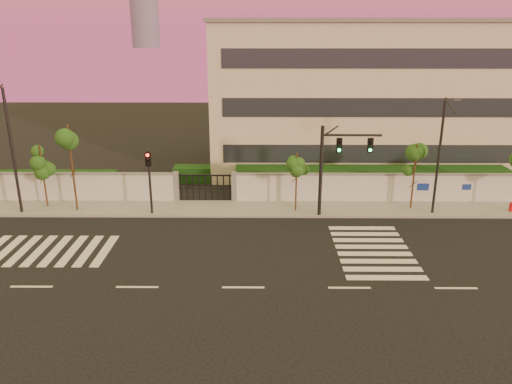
{
  "coord_description": "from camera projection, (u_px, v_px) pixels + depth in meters",
  "views": [
    {
      "loc": [
        0.75,
        -20.83,
        11.68
      ],
      "look_at": [
        0.56,
        6.0,
        2.75
      ],
      "focal_mm": 35.0,
      "sensor_mm": 36.0,
      "label": 1
    }
  ],
  "objects": [
    {
      "name": "traffic_signal_secondary",
      "position": [
        149.0,
        174.0,
        31.57
      ],
      "size": [
        0.34,
        0.33,
        4.35
      ],
      "rotation": [
        0.0,
        0.0,
        0.17
      ],
      "color": "black",
      "rests_on": "ground"
    },
    {
      "name": "sidewalk",
      "position": [
        248.0,
        209.0,
        33.39
      ],
      "size": [
        60.0,
        3.0,
        0.15
      ],
      "primitive_type": "cube",
      "color": "gray",
      "rests_on": "ground"
    },
    {
      "name": "street_tree_d",
      "position": [
        297.0,
        169.0,
        32.02
      ],
      "size": [
        1.36,
        1.08,
        4.04
      ],
      "color": "#382314",
      "rests_on": "ground"
    },
    {
      "name": "street_tree_b",
      "position": [
        42.0,
        162.0,
        32.68
      ],
      "size": [
        1.39,
        1.11,
        4.36
      ],
      "color": "#382314",
      "rests_on": "ground"
    },
    {
      "name": "street_tree_e",
      "position": [
        415.0,
        163.0,
        32.4
      ],
      "size": [
        1.45,
        1.15,
        4.44
      ],
      "color": "#382314",
      "rests_on": "ground"
    },
    {
      "name": "road_markings",
      "position": [
        216.0,
        253.0,
        27.03
      ],
      "size": [
        57.0,
        7.62,
        0.02
      ],
      "color": "silver",
      "rests_on": "ground"
    },
    {
      "name": "street_tree_c",
      "position": [
        71.0,
        148.0,
        31.7
      ],
      "size": [
        1.59,
        1.26,
        5.86
      ],
      "color": "#382314",
      "rests_on": "ground"
    },
    {
      "name": "fire_hydrant",
      "position": [
        511.0,
        208.0,
        32.65
      ],
      "size": [
        0.31,
        0.29,
        0.79
      ],
      "rotation": [
        0.0,
        0.0,
        0.12
      ],
      "color": "red",
      "rests_on": "ground"
    },
    {
      "name": "hedge_row",
      "position": [
        265.0,
        180.0,
        37.17
      ],
      "size": [
        41.0,
        4.25,
        1.8
      ],
      "color": "#15340F",
      "rests_on": "ground"
    },
    {
      "name": "ground",
      "position": [
        243.0,
        288.0,
        23.45
      ],
      "size": [
        120.0,
        120.0,
        0.0
      ],
      "primitive_type": "plane",
      "color": "black",
      "rests_on": "ground"
    },
    {
      "name": "perimeter_wall",
      "position": [
        250.0,
        188.0,
        34.5
      ],
      "size": [
        60.0,
        0.36,
        2.2
      ],
      "color": "silver",
      "rests_on": "ground"
    },
    {
      "name": "streetlight_east",
      "position": [
        440.0,
        153.0,
        31.05
      ],
      "size": [
        0.46,
        1.87,
        7.78
      ],
      "color": "black",
      "rests_on": "ground"
    },
    {
      "name": "institutional_building",
      "position": [
        357.0,
        95.0,
        42.31
      ],
      "size": [
        24.4,
        12.4,
        12.25
      ],
      "color": "beige",
      "rests_on": "ground"
    },
    {
      "name": "traffic_signal_main",
      "position": [
        333.0,
        161.0,
        31.01
      ],
      "size": [
        3.75,
        0.37,
        5.93
      ],
      "rotation": [
        0.0,
        0.0,
        -0.02
      ],
      "color": "black",
      "rests_on": "ground"
    },
    {
      "name": "streetlight_west",
      "position": [
        10.0,
        145.0,
        31.04
      ],
      "size": [
        0.51,
        2.06,
        8.57
      ],
      "color": "black",
      "rests_on": "ground"
    }
  ]
}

